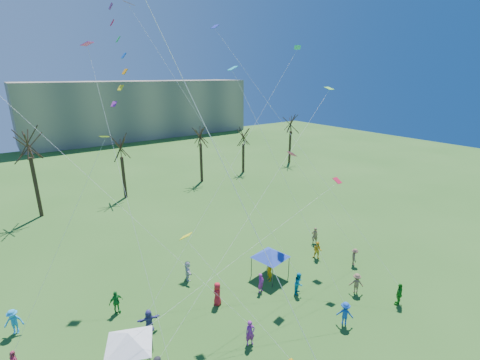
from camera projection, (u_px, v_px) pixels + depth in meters
distant_building at (142, 109)px, 92.12m from camera, size 60.00×14.00×15.00m
bare_tree_row at (125, 148)px, 45.93m from camera, size 68.36×7.18×11.61m
big_box_kite at (126, 21)px, 14.00m from camera, size 3.62×6.07×23.74m
canopy_tent_white at (129, 339)px, 19.15m from camera, size 3.32×3.32×2.70m
canopy_tent_blue at (271, 253)px, 28.42m from camera, size 3.48×3.48×2.65m
festival_crowd at (228, 308)px, 23.83m from camera, size 27.05×14.61×1.86m
small_kites_aloft at (206, 115)px, 23.95m from camera, size 28.88×18.01×31.66m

